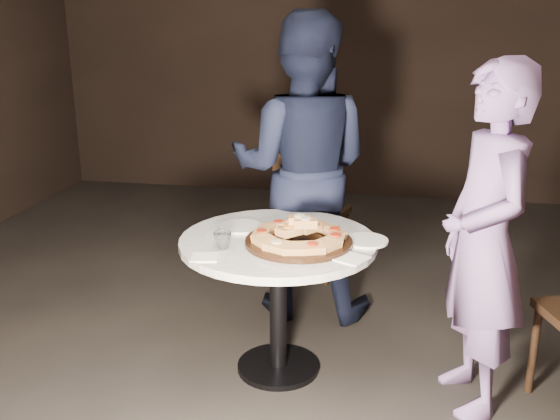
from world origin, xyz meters
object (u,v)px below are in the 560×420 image
object	(u,v)px
diner_navy	(302,169)
diner_teal	(484,242)
table	(278,264)
chair_far	(309,206)
water_glass	(223,240)
focaccia_pile	(299,233)
serving_board	(299,242)

from	to	relation	value
diner_navy	diner_teal	world-z (taller)	diner_navy
table	chair_far	world-z (taller)	chair_far
water_glass	chair_far	world-z (taller)	chair_far
diner_teal	focaccia_pile	bearing A→B (deg)	-107.45
table	chair_far	bearing A→B (deg)	91.05
water_glass	diner_navy	world-z (taller)	diner_navy
water_glass	diner_teal	xyz separation A→B (m)	(1.18, 0.08, 0.04)
focaccia_pile	diner_navy	xyz separation A→B (m)	(-0.11, 0.80, 0.12)
table	water_glass	xyz separation A→B (m)	(-0.23, -0.18, 0.17)
diner_teal	diner_navy	bearing A→B (deg)	-146.20
serving_board	focaccia_pile	world-z (taller)	focaccia_pile
focaccia_pile	diner_teal	bearing A→B (deg)	-2.74
serving_board	focaccia_pile	xyz separation A→B (m)	(-0.00, 0.00, 0.05)
water_glass	diner_navy	xyz separation A→B (m)	(0.23, 0.92, 0.14)
chair_far	diner_navy	xyz separation A→B (m)	(0.03, -0.51, 0.39)
chair_far	water_glass	bearing A→B (deg)	98.76
table	focaccia_pile	size ratio (longest dim) A/B	2.79
table	diner_navy	xyz separation A→B (m)	(0.00, 0.74, 0.31)
water_glass	diner_teal	distance (m)	1.18
diner_navy	serving_board	bearing A→B (deg)	97.93
water_glass	diner_teal	size ratio (longest dim) A/B	0.05
serving_board	chair_far	world-z (taller)	chair_far
table	diner_teal	size ratio (longest dim) A/B	0.79
diner_navy	water_glass	bearing A→B (deg)	75.98
table	serving_board	distance (m)	0.19
table	water_glass	world-z (taller)	water_glass
focaccia_pile	serving_board	bearing A→B (deg)	-86.54
focaccia_pile	chair_far	world-z (taller)	chair_far
serving_board	chair_far	xyz separation A→B (m)	(-0.13, 1.31, -0.22)
chair_far	diner_teal	bearing A→B (deg)	142.78
diner_navy	focaccia_pile	bearing A→B (deg)	97.95
diner_teal	table	bearing A→B (deg)	-110.71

